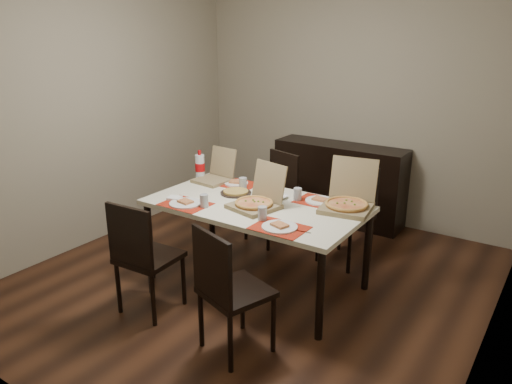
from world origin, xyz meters
TOP-DOWN VIEW (x-y plane):
  - ground at (0.00, 0.00)m, footprint 3.80×4.00m
  - room_walls at (0.00, 0.43)m, footprint 3.84×4.02m
  - sideboard at (0.00, 1.78)m, footprint 1.50×0.40m
  - dining_table at (0.06, -0.03)m, footprint 1.80×1.00m
  - chair_near_left at (-0.40, -0.91)m, footprint 0.44×0.44m
  - chair_near_right at (0.45, -0.96)m, footprint 0.53×0.53m
  - chair_far_left at (-0.32, 0.90)m, footprint 0.52×0.52m
  - chair_far_right at (0.53, 0.88)m, footprint 0.49×0.49m
  - setting_near_left at (-0.40, -0.36)m, footprint 0.44×0.30m
  - setting_near_right at (0.45, -0.36)m, footprint 0.47×0.30m
  - setting_far_left at (-0.38, 0.29)m, footprint 0.48×0.30m
  - setting_far_right at (0.44, 0.29)m, footprint 0.52×0.30m
  - napkin_loose at (0.09, -0.05)m, footprint 0.15×0.14m
  - pizza_box_center at (0.12, -0.11)m, footprint 0.43×0.46m
  - pizza_box_right at (0.75, 0.27)m, footprint 0.45×0.48m
  - pizza_box_left at (-0.62, 0.29)m, footprint 0.33×0.37m
  - faina_plate at (-0.23, 0.08)m, footprint 0.28×0.28m
  - dip_bowl at (0.17, 0.20)m, footprint 0.13×0.13m
  - soda_bottle at (-0.80, 0.28)m, footprint 0.09×0.09m

SIDE VIEW (x-z plane):
  - ground at x=0.00m, z-range -0.02..0.00m
  - sideboard at x=0.00m, z-range 0.00..0.90m
  - chair_near_left at x=-0.40m, z-range 0.05..0.98m
  - chair_near_right at x=0.45m, z-range 0.05..0.98m
  - chair_far_left at x=-0.32m, z-range 0.05..0.98m
  - chair_far_right at x=0.53m, z-range 0.05..0.98m
  - dining_table at x=0.06m, z-range 0.31..1.06m
  - napkin_loose at x=0.09m, z-range 0.75..0.77m
  - faina_plate at x=-0.23m, z-range 0.75..0.78m
  - dip_bowl at x=0.17m, z-range 0.75..0.78m
  - setting_near_left at x=-0.40m, z-range 0.72..0.83m
  - setting_near_right at x=0.45m, z-range 0.72..0.83m
  - setting_far_right at x=0.44m, z-range 0.72..0.83m
  - setting_far_left at x=-0.38m, z-range 0.72..0.83m
  - pizza_box_left at x=-0.62m, z-range 0.65..0.96m
  - pizza_box_center at x=0.12m, z-range 0.63..0.98m
  - pizza_box_right at x=0.75m, z-range 0.62..1.00m
  - soda_bottle at x=-0.80m, z-range 0.73..1.01m
  - room_walls at x=0.00m, z-range 0.42..3.04m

